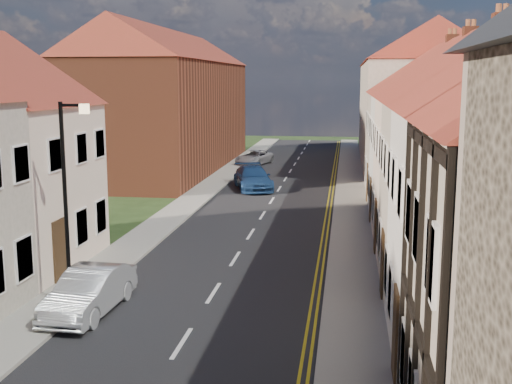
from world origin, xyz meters
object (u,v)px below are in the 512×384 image
object	(u,v)px
car_far	(253,178)
car_distant	(254,158)
lamppost	(68,192)
car_mid	(90,291)

from	to	relation	value
car_far	car_distant	world-z (taller)	car_far
car_distant	lamppost	bearing A→B (deg)	-74.56
car_far	car_distant	size ratio (longest dim) A/B	1.18
car_mid	car_distant	bearing A→B (deg)	92.70
lamppost	car_far	world-z (taller)	lamppost
lamppost	car_mid	bearing A→B (deg)	-19.65
car_far	car_distant	bearing A→B (deg)	80.72
lamppost	car_far	bearing A→B (deg)	84.21
car_mid	car_far	size ratio (longest dim) A/B	0.81
car_mid	car_far	xyz separation A→B (m)	(1.59, 21.92, 0.06)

